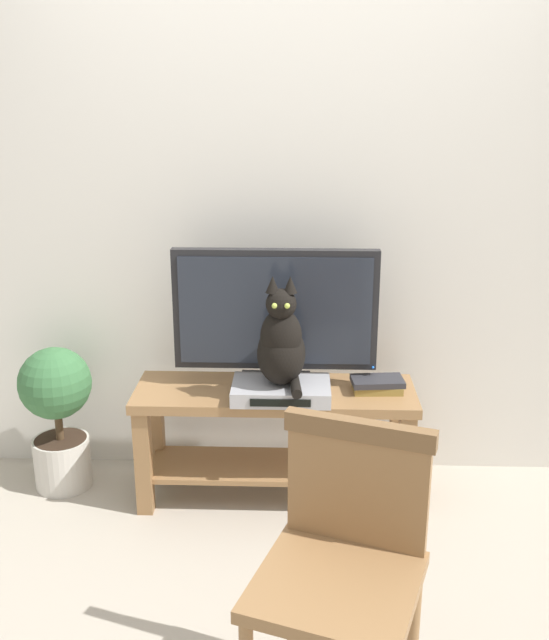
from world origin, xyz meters
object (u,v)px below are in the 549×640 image
wooden_chair (344,552)px  book_stack (377,384)px  potted_plant (57,409)px  cat (281,343)px  tv_stand (275,423)px  tv (275,315)px  media_box (281,390)px

wooden_chair → book_stack: wooden_chair is taller
wooden_chair → potted_plant: wooden_chair is taller
cat → book_stack: (0.42, 0.10, -0.22)m
tv_stand → book_stack: 0.49m
tv_stand → book_stack: book_stack is taller
tv → potted_plant: 1.12m
tv → media_box: size_ratio=2.11×
tv → potted_plant: tv is taller
book_stack → potted_plant: (-1.46, 0.07, -0.17)m
cat → wooden_chair: 1.15m
tv → book_stack: 0.55m
wooden_chair → book_stack: bearing=80.1°
tv_stand → cat: 0.43m
potted_plant → book_stack: bearing=-2.6°
media_box → potted_plant: (-1.04, 0.15, -0.18)m
media_box → cat: 0.22m
media_box → cat: (0.00, -0.01, 0.22)m
media_box → book_stack: 0.43m
wooden_chair → cat: bearing=100.9°
tv_stand → potted_plant: potted_plant is taller
wooden_chair → potted_plant: (-1.25, 1.26, -0.15)m
tv_stand → media_box: size_ratio=2.95×
tv → potted_plant: size_ratio=1.29×
media_box → cat: size_ratio=0.87×
tv → wooden_chair: bearing=-79.0°
cat → wooden_chair: cat is taller
tv_stand → book_stack: size_ratio=5.23×
potted_plant → media_box: bearing=-8.1°
cat → wooden_chair: (0.21, -1.10, -0.24)m
tv_stand → tv: size_ratio=1.40×
wooden_chair → potted_plant: size_ratio=1.32×
tv → wooden_chair: tv is taller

